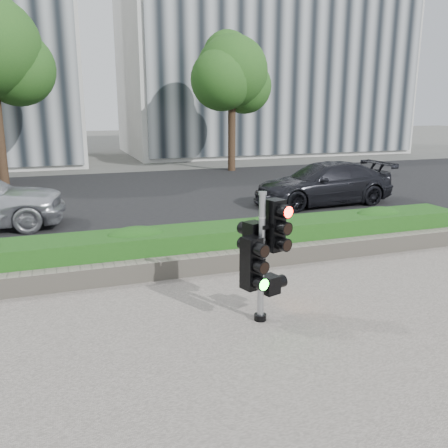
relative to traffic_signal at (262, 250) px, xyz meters
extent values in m
plane|color=#51514C|center=(-0.11, 0.26, -1.06)|extent=(120.00, 120.00, 0.00)
cube|color=#9E9389|center=(-0.11, -2.24, -1.05)|extent=(16.00, 11.00, 0.03)
cube|color=black|center=(-0.11, 10.26, -1.05)|extent=(60.00, 13.00, 0.02)
cube|color=gray|center=(-0.11, 3.41, -1.00)|extent=(60.00, 0.25, 0.12)
cube|color=gray|center=(-0.11, 2.16, -0.86)|extent=(12.00, 0.32, 0.34)
cube|color=#398127|center=(-0.11, 2.81, -0.69)|extent=(12.00, 1.00, 0.68)
cube|color=#B7B7B2|center=(10.89, 25.26, 4.94)|extent=(18.00, 10.00, 12.00)
sphere|color=#124116|center=(-3.75, 15.12, 3.40)|extent=(2.88, 2.88, 2.88)
cylinder|color=black|center=(5.39, 15.76, 0.73)|extent=(0.36, 0.36, 3.58)
sphere|color=#124116|center=(5.39, 15.76, 3.55)|extent=(3.33, 3.33, 3.33)
sphere|color=#124116|center=(6.16, 16.08, 2.91)|extent=(2.56, 2.56, 2.56)
sphere|color=#124116|center=(4.75, 15.38, 3.16)|extent=(2.82, 2.82, 2.82)
sphere|color=#124116|center=(5.39, 16.40, 4.32)|extent=(2.30, 2.30, 2.30)
cylinder|color=black|center=(-0.02, -0.03, -0.99)|extent=(0.18, 0.18, 0.09)
cylinder|color=gray|center=(-0.02, -0.03, -0.12)|extent=(0.09, 0.09, 1.82)
cylinder|color=gray|center=(-0.02, -0.03, 0.81)|extent=(0.12, 0.12, 0.04)
cube|color=#FF1107|center=(0.19, 0.00, 0.35)|extent=(0.29, 0.29, 0.73)
cube|color=#14E51E|center=(-0.20, -0.12, -0.12)|extent=(0.29, 0.29, 0.73)
cube|color=black|center=(-0.05, 0.17, 0.12)|extent=(0.29, 0.29, 0.50)
cube|color=orange|center=(0.16, 0.05, -0.54)|extent=(0.29, 0.29, 0.27)
imported|color=black|center=(5.25, 7.08, -0.39)|extent=(4.56, 1.99, 1.30)
camera|label=1|loc=(-2.58, -5.76, 1.93)|focal=38.00mm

